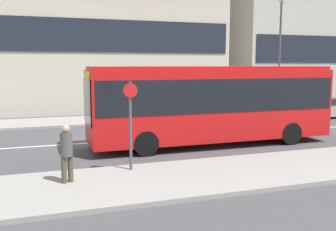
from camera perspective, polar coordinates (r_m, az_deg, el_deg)
ground_plane at (r=16.82m, az=-10.51°, el=-4.06°), size 120.00×120.00×0.00m
sidewalk_near at (r=10.84m, az=-5.76°, el=-10.25°), size 44.00×3.50×0.13m
sidewalk_far at (r=22.92m, az=-12.72°, el=-0.81°), size 44.00×3.50×0.13m
lane_centerline at (r=16.82m, az=-10.51°, el=-4.05°), size 41.80×0.16×0.01m
apartment_block_right_tower at (r=37.71m, az=21.49°, el=14.96°), size 16.34×6.14×16.95m
city_bus at (r=15.96m, az=6.67°, el=2.35°), size 10.40×2.49×3.34m
parked_car_0 at (r=26.13m, az=22.15°, el=1.05°), size 4.31×1.88×1.28m
pedestrian_near_stop at (r=10.80m, az=-15.20°, el=-5.13°), size 0.34×0.34×1.63m
bus_stop_sign at (r=11.61m, az=-5.74°, el=-0.52°), size 0.44×0.12×2.77m
street_lamp at (r=26.46m, az=16.69°, el=10.33°), size 0.36×0.36×7.66m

